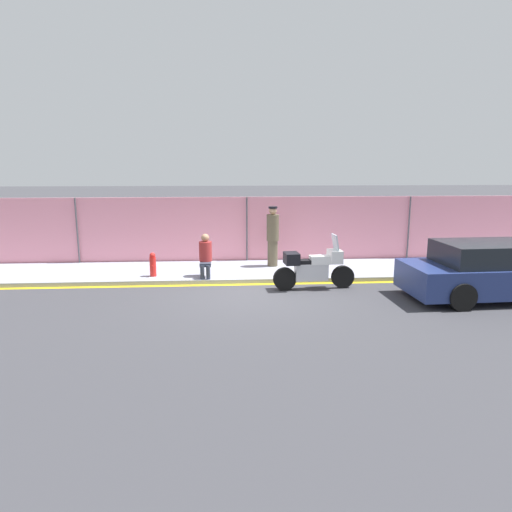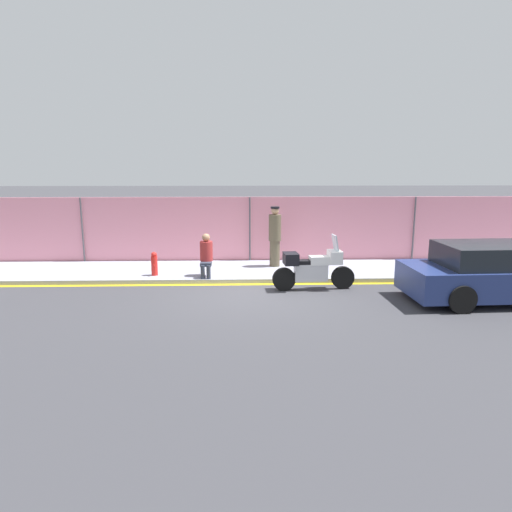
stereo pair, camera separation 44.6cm
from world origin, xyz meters
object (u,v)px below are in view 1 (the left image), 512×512
object	(u,v)px
motorcycle	(313,267)
officer_standing	(273,236)
person_seated_on_curb	(205,253)
fire_hydrant	(153,265)
parked_car_left_down_street	(497,271)

from	to	relation	value
motorcycle	officer_standing	world-z (taller)	officer_standing
person_seated_on_curb	fire_hydrant	xyz separation A→B (m)	(-1.50, 0.13, -0.33)
officer_standing	parked_car_left_down_street	world-z (taller)	officer_standing
motorcycle	parked_car_left_down_street	world-z (taller)	motorcycle
person_seated_on_curb	fire_hydrant	size ratio (longest dim) A/B	1.78
officer_standing	fire_hydrant	bearing A→B (deg)	-162.51
motorcycle	fire_hydrant	xyz separation A→B (m)	(-4.38, 1.23, -0.13)
officer_standing	fire_hydrant	size ratio (longest dim) A/B	2.72
parked_car_left_down_street	fire_hydrant	bearing A→B (deg)	162.92
fire_hydrant	person_seated_on_curb	bearing A→B (deg)	-5.09
person_seated_on_curb	parked_car_left_down_street	world-z (taller)	parked_car_left_down_street
motorcycle	parked_car_left_down_street	xyz separation A→B (m)	(4.35, -1.11, 0.09)
officer_standing	parked_car_left_down_street	xyz separation A→B (m)	(5.20, -3.45, -0.41)
person_seated_on_curb	parked_car_left_down_street	size ratio (longest dim) A/B	0.26
parked_car_left_down_street	person_seated_on_curb	bearing A→B (deg)	160.95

